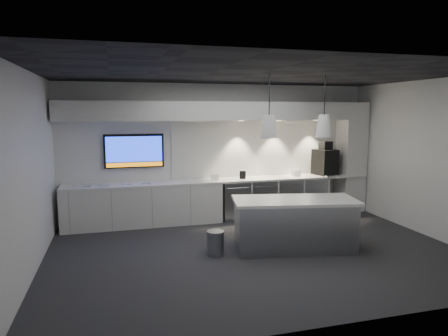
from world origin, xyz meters
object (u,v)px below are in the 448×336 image
object	(u,v)px
coffee_machine	(325,161)
bin	(215,243)
wall_tv	(134,151)
island	(294,224)

from	to	relation	value
coffee_machine	bin	bearing A→B (deg)	-155.73
wall_tv	bin	xyz separation A→B (m)	(1.18, -2.40, -1.36)
island	coffee_machine	bearing A→B (deg)	61.52
bin	coffee_machine	xyz separation A→B (m)	(3.23, 2.16, 1.02)
wall_tv	island	world-z (taller)	wall_tv
bin	coffee_machine	size ratio (longest dim) A/B	0.51
wall_tv	island	size ratio (longest dim) A/B	0.56
island	bin	bearing A→B (deg)	-173.52
wall_tv	island	xyz separation A→B (m)	(2.57, -2.50, -1.11)
coffee_machine	wall_tv	bearing A→B (deg)	167.34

